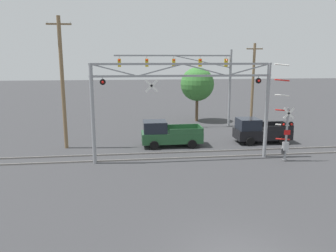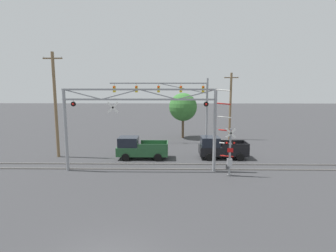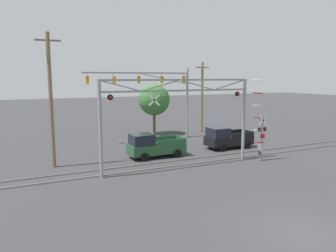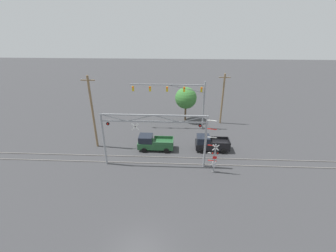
# 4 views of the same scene
# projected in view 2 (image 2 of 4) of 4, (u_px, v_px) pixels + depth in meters

# --- Properties ---
(rail_track_near) EXTENTS (80.00, 0.08, 0.10)m
(rail_track_near) POSITION_uv_depth(u_px,v_px,m) (141.00, 169.00, 21.52)
(rail_track_near) COLOR gray
(rail_track_near) RESTS_ON ground_plane
(rail_track_far) EXTENTS (80.00, 0.08, 0.10)m
(rail_track_far) POSITION_uv_depth(u_px,v_px,m) (143.00, 164.00, 22.94)
(rail_track_far) COLOR gray
(rail_track_far) RESTS_ON ground_plane
(crossing_gantry) EXTENTS (12.10, 0.28, 6.61)m
(crossing_gantry) POSITION_uv_depth(u_px,v_px,m) (139.00, 116.00, 20.58)
(crossing_gantry) COLOR gray
(crossing_gantry) RESTS_ON ground_plane
(crossing_signal_mast) EXTENTS (1.61, 0.35, 6.59)m
(crossing_signal_mast) POSITION_uv_depth(u_px,v_px,m) (229.00, 149.00, 19.76)
(crossing_signal_mast) COLOR gray
(crossing_signal_mast) RESTS_ON ground_plane
(traffic_signal_span) EXTENTS (11.70, 0.39, 7.77)m
(traffic_signal_span) POSITION_uv_depth(u_px,v_px,m) (180.00, 97.00, 31.22)
(traffic_signal_span) COLOR gray
(traffic_signal_span) RESTS_ON ground_plane
(pickup_truck_lead) EXTENTS (4.79, 2.18, 2.07)m
(pickup_truck_lead) POSITION_uv_depth(u_px,v_px,m) (139.00, 148.00, 24.82)
(pickup_truck_lead) COLOR #23512D
(pickup_truck_lead) RESTS_ON ground_plane
(pickup_truck_following) EXTENTS (4.51, 2.18, 2.07)m
(pickup_truck_following) POSITION_uv_depth(u_px,v_px,m) (220.00, 148.00, 24.90)
(pickup_truck_following) COLOR black
(pickup_truck_following) RESTS_ON ground_plane
(utility_pole_left) EXTENTS (1.80, 0.28, 9.95)m
(utility_pole_left) POSITION_uv_depth(u_px,v_px,m) (55.00, 104.00, 24.76)
(utility_pole_left) COLOR brown
(utility_pole_left) RESTS_ON ground_plane
(utility_pole_right) EXTENTS (1.80, 0.28, 8.50)m
(utility_pole_right) POSITION_uv_depth(u_px,v_px,m) (230.00, 105.00, 33.43)
(utility_pole_right) COLOR brown
(utility_pole_right) RESTS_ON ground_plane
(background_tree_beyond_span) EXTENTS (3.68, 3.68, 5.96)m
(background_tree_beyond_span) POSITION_uv_depth(u_px,v_px,m) (183.00, 107.00, 34.44)
(background_tree_beyond_span) COLOR brown
(background_tree_beyond_span) RESTS_ON ground_plane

